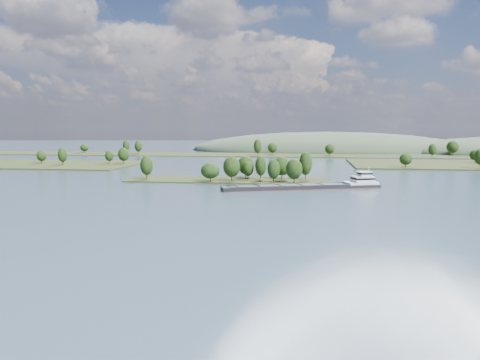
# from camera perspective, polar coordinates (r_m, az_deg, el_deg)

# --- Properties ---
(ground) EXTENTS (1800.00, 1800.00, 0.00)m
(ground) POSITION_cam_1_polar(r_m,az_deg,el_deg) (176.31, -4.97, -2.22)
(ground) COLOR #324957
(ground) RESTS_ON ground
(tree_island) EXTENTS (100.00, 30.68, 15.21)m
(tree_island) POSITION_cam_1_polar(r_m,az_deg,el_deg) (231.91, 0.09, 0.91)
(tree_island) COLOR #252E14
(tree_island) RESTS_ON ground
(back_shoreline) EXTENTS (900.00, 60.00, 16.66)m
(back_shoreline) POSITION_cam_1_polar(r_m,az_deg,el_deg) (450.97, 4.67, 3.11)
(back_shoreline) COLOR #252E14
(back_shoreline) RESTS_ON ground
(hill_west) EXTENTS (320.00, 160.00, 44.00)m
(hill_west) POSITION_cam_1_polar(r_m,az_deg,el_deg) (550.39, 10.59, 3.52)
(hill_west) COLOR #354831
(hill_west) RESTS_ON ground
(cargo_barge) EXTENTS (68.82, 32.28, 9.52)m
(cargo_barge) POSITION_cam_1_polar(r_m,az_deg,el_deg) (205.90, 8.92, -0.70)
(cargo_barge) COLOR black
(cargo_barge) RESTS_ON ground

